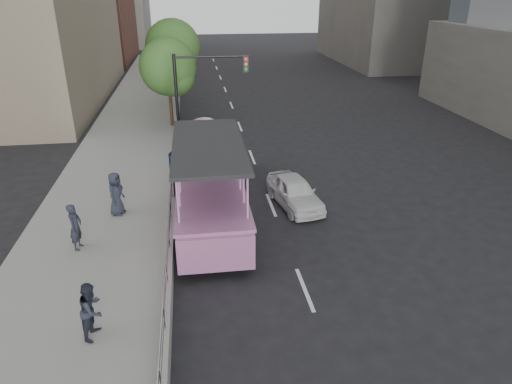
{
  "coord_description": "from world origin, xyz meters",
  "views": [
    {
      "loc": [
        -2.13,
        -13.2,
        8.51
      ],
      "look_at": [
        0.07,
        2.07,
        1.53
      ],
      "focal_mm": 32.0,
      "sensor_mm": 36.0,
      "label": 1
    }
  ],
  "objects_px": {
    "pedestrian_far": "(116,194)",
    "traffic_signal": "(198,85)",
    "duck_boat": "(209,182)",
    "street_tree_far": "(174,49)",
    "street_tree_near": "(170,69)",
    "pedestrian_near": "(75,227)",
    "pedestrian_mid": "(92,310)",
    "car": "(295,192)",
    "parking_sign": "(173,174)"
  },
  "relations": [
    {
      "from": "street_tree_near",
      "to": "pedestrian_near",
      "type": "bearing_deg",
      "value": -101.06
    },
    {
      "from": "pedestrian_near",
      "to": "pedestrian_mid",
      "type": "relative_size",
      "value": 1.06
    },
    {
      "from": "street_tree_far",
      "to": "pedestrian_mid",
      "type": "bearing_deg",
      "value": -94.06
    },
    {
      "from": "traffic_signal",
      "to": "pedestrian_near",
      "type": "bearing_deg",
      "value": -111.44
    },
    {
      "from": "street_tree_near",
      "to": "parking_sign",
      "type": "bearing_deg",
      "value": -88.54
    },
    {
      "from": "pedestrian_near",
      "to": "parking_sign",
      "type": "distance_m",
      "value": 4.42
    },
    {
      "from": "pedestrian_near",
      "to": "street_tree_far",
      "type": "height_order",
      "value": "street_tree_far"
    },
    {
      "from": "street_tree_far",
      "to": "street_tree_near",
      "type": "bearing_deg",
      "value": -91.91
    },
    {
      "from": "car",
      "to": "street_tree_far",
      "type": "bearing_deg",
      "value": 94.9
    },
    {
      "from": "pedestrian_mid",
      "to": "street_tree_near",
      "type": "bearing_deg",
      "value": 9.45
    },
    {
      "from": "traffic_signal",
      "to": "street_tree_far",
      "type": "xyz_separation_m",
      "value": [
        -1.4,
        9.43,
        0.81
      ]
    },
    {
      "from": "street_tree_near",
      "to": "pedestrian_mid",
      "type": "bearing_deg",
      "value": -94.72
    },
    {
      "from": "car",
      "to": "street_tree_near",
      "type": "bearing_deg",
      "value": 102.78
    },
    {
      "from": "pedestrian_far",
      "to": "traffic_signal",
      "type": "relative_size",
      "value": 0.33
    },
    {
      "from": "pedestrian_far",
      "to": "traffic_signal",
      "type": "height_order",
      "value": "traffic_signal"
    },
    {
      "from": "pedestrian_near",
      "to": "pedestrian_far",
      "type": "relative_size",
      "value": 0.96
    },
    {
      "from": "pedestrian_far",
      "to": "car",
      "type": "bearing_deg",
      "value": -68.93
    },
    {
      "from": "duck_boat",
      "to": "pedestrian_mid",
      "type": "relative_size",
      "value": 6.42
    },
    {
      "from": "pedestrian_mid",
      "to": "pedestrian_near",
      "type": "bearing_deg",
      "value": 30.53
    },
    {
      "from": "street_tree_near",
      "to": "street_tree_far",
      "type": "distance_m",
      "value": 6.02
    },
    {
      "from": "street_tree_near",
      "to": "street_tree_far",
      "type": "xyz_separation_m",
      "value": [
        0.2,
        6.0,
        0.49
      ]
    },
    {
      "from": "pedestrian_mid",
      "to": "parking_sign",
      "type": "distance_m",
      "value": 7.72
    },
    {
      "from": "parking_sign",
      "to": "duck_boat",
      "type": "bearing_deg",
      "value": -1.03
    },
    {
      "from": "parking_sign",
      "to": "street_tree_near",
      "type": "height_order",
      "value": "street_tree_near"
    },
    {
      "from": "duck_boat",
      "to": "street_tree_near",
      "type": "height_order",
      "value": "street_tree_near"
    },
    {
      "from": "duck_boat",
      "to": "pedestrian_near",
      "type": "bearing_deg",
      "value": -147.47
    },
    {
      "from": "parking_sign",
      "to": "traffic_signal",
      "type": "distance_m",
      "value": 8.82
    },
    {
      "from": "duck_boat",
      "to": "street_tree_near",
      "type": "distance_m",
      "value": 12.37
    },
    {
      "from": "duck_boat",
      "to": "car",
      "type": "height_order",
      "value": "duck_boat"
    },
    {
      "from": "duck_boat",
      "to": "street_tree_far",
      "type": "height_order",
      "value": "street_tree_far"
    },
    {
      "from": "pedestrian_mid",
      "to": "car",
      "type": "bearing_deg",
      "value": -29.07
    },
    {
      "from": "pedestrian_mid",
      "to": "street_tree_near",
      "type": "height_order",
      "value": "street_tree_near"
    },
    {
      "from": "pedestrian_near",
      "to": "pedestrian_mid",
      "type": "distance_m",
      "value": 4.67
    },
    {
      "from": "car",
      "to": "parking_sign",
      "type": "bearing_deg",
      "value": 167.5
    },
    {
      "from": "duck_boat",
      "to": "street_tree_far",
      "type": "relative_size",
      "value": 1.56
    },
    {
      "from": "pedestrian_near",
      "to": "traffic_signal",
      "type": "height_order",
      "value": "traffic_signal"
    },
    {
      "from": "pedestrian_mid",
      "to": "street_tree_near",
      "type": "distance_m",
      "value": 19.67
    },
    {
      "from": "pedestrian_mid",
      "to": "street_tree_far",
      "type": "relative_size",
      "value": 0.24
    },
    {
      "from": "pedestrian_mid",
      "to": "street_tree_far",
      "type": "xyz_separation_m",
      "value": [
        1.8,
        25.41,
        3.22
      ]
    },
    {
      "from": "pedestrian_mid",
      "to": "pedestrian_far",
      "type": "relative_size",
      "value": 0.91
    },
    {
      "from": "pedestrian_far",
      "to": "parking_sign",
      "type": "height_order",
      "value": "parking_sign"
    },
    {
      "from": "pedestrian_mid",
      "to": "traffic_signal",
      "type": "xyz_separation_m",
      "value": [
        3.2,
        15.98,
        2.41
      ]
    },
    {
      "from": "street_tree_near",
      "to": "street_tree_far",
      "type": "bearing_deg",
      "value": 88.09
    },
    {
      "from": "pedestrian_far",
      "to": "traffic_signal",
      "type": "bearing_deg",
      "value": -2.98
    },
    {
      "from": "pedestrian_near",
      "to": "parking_sign",
      "type": "relative_size",
      "value": 0.63
    },
    {
      "from": "duck_boat",
      "to": "street_tree_far",
      "type": "bearing_deg",
      "value": 94.8
    },
    {
      "from": "duck_boat",
      "to": "parking_sign",
      "type": "relative_size",
      "value": 3.85
    },
    {
      "from": "duck_boat",
      "to": "pedestrian_mid",
      "type": "height_order",
      "value": "duck_boat"
    },
    {
      "from": "pedestrian_near",
      "to": "pedestrian_far",
      "type": "height_order",
      "value": "pedestrian_far"
    },
    {
      "from": "duck_boat",
      "to": "street_tree_far",
      "type": "distance_m",
      "value": 18.3
    }
  ]
}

